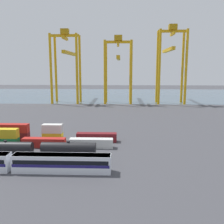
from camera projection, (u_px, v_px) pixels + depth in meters
The scene contains 14 objects.
ground_plane at pixel (85, 116), 117.46m from camera, with size 420.00×420.00×0.00m, color #424247.
harbour_water at pixel (101, 95), 211.19m from camera, with size 400.00×110.00×0.01m, color #475B6B.
passenger_train at pixel (12, 162), 55.23m from camera, with size 42.98×3.14×3.90m.
freight_tank_row at pixel (6, 149), 64.26m from camera, with size 45.29×2.77×4.23m.
shipping_container_4 at pixel (44, 143), 72.16m from camera, with size 12.10×2.44×2.60m, color #AD211C.
shipping_container_5 at pixel (91, 143), 71.64m from camera, with size 12.10×2.44×2.60m, color silver.
shipping_container_8 at pixel (9, 136), 78.72m from camera, with size 12.10×2.44×2.60m, color maroon.
shipping_container_9 at pixel (9, 128), 78.27m from camera, with size 12.10×2.44×2.60m, color #AD211C.
shipping_container_10 at pixel (53, 137), 78.20m from camera, with size 6.04×2.44×2.60m, color gold.
shipping_container_11 at pixel (52, 128), 77.75m from camera, with size 6.04×2.44×2.60m, color silver.
shipping_container_12 at pixel (97, 137), 77.68m from camera, with size 12.10×2.44×2.60m, color maroon.
gantry_crane_west at pixel (67, 59), 162.18m from camera, with size 17.41×41.32×45.37m.
gantry_crane_central at pixel (118, 63), 161.52m from camera, with size 17.34×40.97×41.45m.
gantry_crane_east at pixel (171, 57), 158.74m from camera, with size 17.41×36.46×47.63m.
Camera 1 is at (16.97, -74.78, 22.21)m, focal length 41.09 mm.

